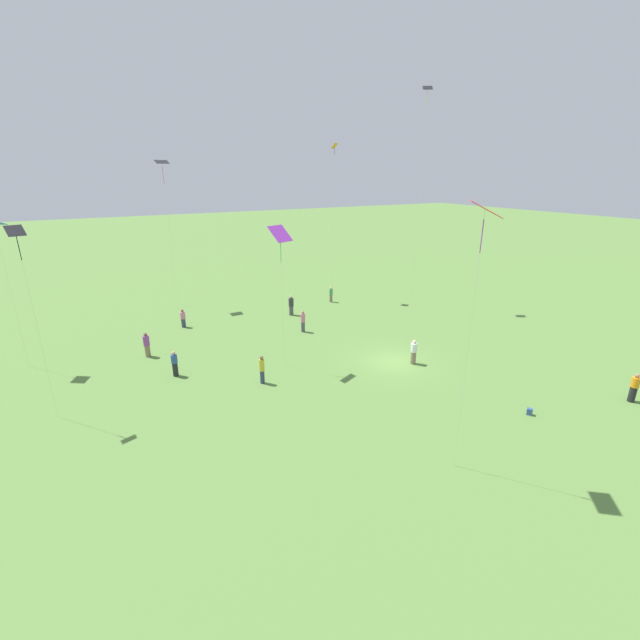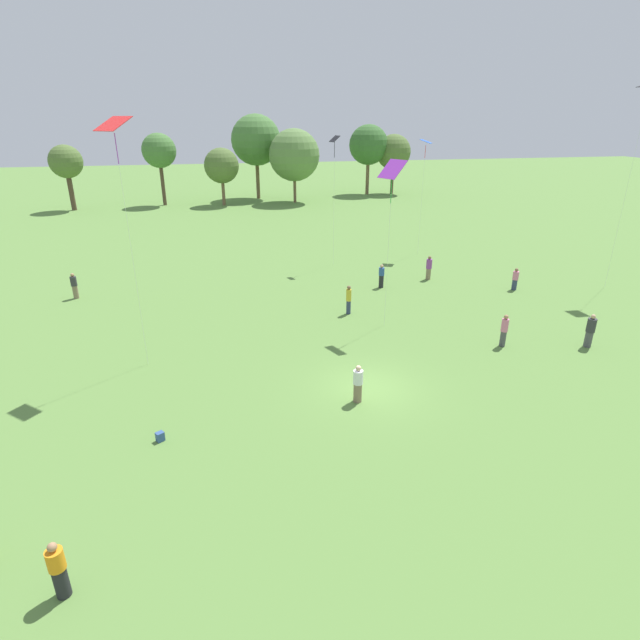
{
  "view_description": "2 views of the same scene",
  "coord_description": "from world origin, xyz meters",
  "px_view_note": "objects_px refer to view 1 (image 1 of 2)",
  "views": [
    {
      "loc": [
        -21.13,
        17.58,
        12.43
      ],
      "look_at": [
        -1.46,
        6.67,
        4.63
      ],
      "focal_mm": 24.0,
      "sensor_mm": 36.0,
      "label": 1
    },
    {
      "loc": [
        -6.36,
        -18.9,
        11.45
      ],
      "look_at": [
        -1.23,
        4.99,
        1.46
      ],
      "focal_mm": 28.0,
      "sensor_mm": 36.0,
      "label": 2
    }
  ],
  "objects_px": {
    "person_0": "(147,345)",
    "kite_4": "(162,167)",
    "kite_2": "(426,106)",
    "kite_5": "(280,236)",
    "person_7": "(291,306)",
    "kite_1": "(18,242)",
    "person_1": "(175,364)",
    "kite_6": "(334,160)",
    "person_6": "(303,321)",
    "person_2": "(414,352)",
    "person_3": "(331,294)",
    "person_9": "(262,369)",
    "person_10": "(183,318)",
    "picnic_bag_0": "(530,412)",
    "kite_0": "(484,216)",
    "person_4": "(634,388)"
  },
  "relations": [
    {
      "from": "kite_4",
      "to": "kite_6",
      "type": "relative_size",
      "value": 0.9
    },
    {
      "from": "person_3",
      "to": "kite_0",
      "type": "relative_size",
      "value": 0.14
    },
    {
      "from": "person_4",
      "to": "kite_2",
      "type": "height_order",
      "value": "kite_2"
    },
    {
      "from": "person_7",
      "to": "kite_0",
      "type": "bearing_deg",
      "value": -117.48
    },
    {
      "from": "person_0",
      "to": "kite_4",
      "type": "xyz_separation_m",
      "value": [
        11.73,
        -4.46,
        11.97
      ]
    },
    {
      "from": "person_4",
      "to": "picnic_bag_0",
      "type": "distance_m",
      "value": 6.66
    },
    {
      "from": "person_2",
      "to": "kite_6",
      "type": "xyz_separation_m",
      "value": [
        17.01,
        -3.71,
        12.65
      ]
    },
    {
      "from": "person_1",
      "to": "person_6",
      "type": "xyz_separation_m",
      "value": [
        3.2,
        -10.82,
        0.06
      ]
    },
    {
      "from": "kite_1",
      "to": "person_4",
      "type": "bearing_deg",
      "value": 0.13
    },
    {
      "from": "person_9",
      "to": "kite_5",
      "type": "distance_m",
      "value": 8.23
    },
    {
      "from": "person_1",
      "to": "kite_4",
      "type": "xyz_separation_m",
      "value": [
        15.84,
        -3.37,
        12.02
      ]
    },
    {
      "from": "person_1",
      "to": "kite_6",
      "type": "distance_m",
      "value": 24.85
    },
    {
      "from": "person_7",
      "to": "kite_4",
      "type": "height_order",
      "value": "kite_4"
    },
    {
      "from": "person_0",
      "to": "kite_5",
      "type": "bearing_deg",
      "value": 149.64
    },
    {
      "from": "kite_0",
      "to": "kite_6",
      "type": "xyz_separation_m",
      "value": [
        26.26,
        -9.29,
        2.59
      ]
    },
    {
      "from": "person_10",
      "to": "kite_4",
      "type": "xyz_separation_m",
      "value": [
        6.74,
        -0.89,
        12.08
      ]
    },
    {
      "from": "person_6",
      "to": "kite_5",
      "type": "relative_size",
      "value": 0.19
    },
    {
      "from": "person_6",
      "to": "kite_2",
      "type": "xyz_separation_m",
      "value": [
        1.85,
        -13.14,
        16.97
      ]
    },
    {
      "from": "person_7",
      "to": "person_9",
      "type": "distance_m",
      "value": 13.46
    },
    {
      "from": "kite_2",
      "to": "kite_5",
      "type": "bearing_deg",
      "value": -77.7
    },
    {
      "from": "kite_5",
      "to": "picnic_bag_0",
      "type": "bearing_deg",
      "value": -31.88
    },
    {
      "from": "kite_1",
      "to": "person_10",
      "type": "bearing_deg",
      "value": 76.92
    },
    {
      "from": "person_10",
      "to": "kite_4",
      "type": "relative_size",
      "value": 0.12
    },
    {
      "from": "kite_0",
      "to": "person_6",
      "type": "bearing_deg",
      "value": 81.6
    },
    {
      "from": "person_3",
      "to": "person_4",
      "type": "bearing_deg",
      "value": 164.97
    },
    {
      "from": "person_7",
      "to": "kite_1",
      "type": "height_order",
      "value": "kite_1"
    },
    {
      "from": "person_4",
      "to": "kite_5",
      "type": "relative_size",
      "value": 0.19
    },
    {
      "from": "person_10",
      "to": "person_4",
      "type": "bearing_deg",
      "value": 154.44
    },
    {
      "from": "person_7",
      "to": "kite_2",
      "type": "relative_size",
      "value": 0.09
    },
    {
      "from": "person_9",
      "to": "person_6",
      "type": "bearing_deg",
      "value": -81.03
    },
    {
      "from": "person_7",
      "to": "kite_1",
      "type": "xyz_separation_m",
      "value": [
        -9.58,
        18.42,
        8.45
      ]
    },
    {
      "from": "person_0",
      "to": "person_9",
      "type": "relative_size",
      "value": 0.98
    },
    {
      "from": "person_6",
      "to": "person_9",
      "type": "xyz_separation_m",
      "value": [
        -6.86,
        6.31,
        0.04
      ]
    },
    {
      "from": "person_10",
      "to": "person_1",
      "type": "bearing_deg",
      "value": 101.15
    },
    {
      "from": "kite_1",
      "to": "kite_6",
      "type": "distance_m",
      "value": 28.38
    },
    {
      "from": "kite_4",
      "to": "person_9",
      "type": "bearing_deg",
      "value": -44.1
    },
    {
      "from": "person_9",
      "to": "kite_1",
      "type": "xyz_separation_m",
      "value": [
        1.7,
        11.08,
        8.42
      ]
    },
    {
      "from": "kite_5",
      "to": "person_10",
      "type": "bearing_deg",
      "value": 132.0
    },
    {
      "from": "person_1",
      "to": "kite_6",
      "type": "relative_size",
      "value": 0.11
    },
    {
      "from": "person_1",
      "to": "person_7",
      "type": "bearing_deg",
      "value": 2.05
    },
    {
      "from": "kite_1",
      "to": "kite_5",
      "type": "relative_size",
      "value": 1.08
    },
    {
      "from": "person_1",
      "to": "kite_5",
      "type": "bearing_deg",
      "value": -47.7
    },
    {
      "from": "person_4",
      "to": "person_9",
      "type": "distance_m",
      "value": 21.52
    },
    {
      "from": "picnic_bag_0",
      "to": "person_2",
      "type": "bearing_deg",
      "value": 8.16
    },
    {
      "from": "kite_0",
      "to": "person_4",
      "type": "bearing_deg",
      "value": -6.29
    },
    {
      "from": "person_2",
      "to": "person_3",
      "type": "relative_size",
      "value": 1.09
    },
    {
      "from": "person_1",
      "to": "person_7",
      "type": "relative_size",
      "value": 0.93
    },
    {
      "from": "kite_0",
      "to": "person_7",
      "type": "bearing_deg",
      "value": 80.1
    },
    {
      "from": "person_10",
      "to": "picnic_bag_0",
      "type": "relative_size",
      "value": 4.31
    },
    {
      "from": "person_2",
      "to": "person_10",
      "type": "xyz_separation_m",
      "value": [
        15.08,
        12.13,
        -0.07
      ]
    }
  ]
}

